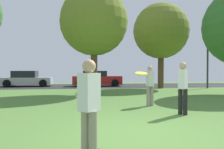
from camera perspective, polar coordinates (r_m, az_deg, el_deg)
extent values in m
plane|color=#547F38|center=(5.51, 6.50, -14.06)|extent=(44.00, 44.00, 0.00)
cube|color=#28282B|center=(21.25, -4.14, -2.83)|extent=(44.00, 6.40, 0.01)
cylinder|color=brown|center=(14.02, -4.45, 1.30)|extent=(0.40, 0.40, 3.00)
sphere|color=olive|center=(14.32, -4.47, 12.85)|extent=(4.09, 4.09, 4.09)
cylinder|color=brown|center=(18.99, 11.93, 1.46)|extent=(0.47, 0.47, 3.16)
sphere|color=olive|center=(19.25, 11.96, 10.46)|extent=(4.43, 4.43, 4.43)
cylinder|color=black|center=(7.83, 17.60, -6.46)|extent=(0.14, 0.14, 0.84)
cylinder|color=black|center=(7.88, 16.48, -6.41)|extent=(0.14, 0.14, 0.84)
cube|color=silver|center=(7.79, 17.07, -1.08)|extent=(0.38, 0.38, 0.63)
sphere|color=tan|center=(7.79, 17.08, 2.07)|extent=(0.23, 0.23, 0.23)
cylinder|color=gray|center=(3.87, -6.57, -14.51)|extent=(0.14, 0.14, 0.80)
cylinder|color=gray|center=(3.77, -4.69, -14.93)|extent=(0.14, 0.14, 0.80)
cube|color=silver|center=(3.69, -5.66, -4.27)|extent=(0.38, 0.38, 0.60)
sphere|color=tan|center=(3.68, -5.67, 2.04)|extent=(0.22, 0.22, 0.22)
cylinder|color=gray|center=(9.45, 8.90, -5.26)|extent=(0.14, 0.14, 0.80)
cylinder|color=gray|center=(9.52, 9.79, -5.22)|extent=(0.14, 0.14, 0.80)
cube|color=silver|center=(9.43, 9.36, -1.02)|extent=(0.26, 0.34, 0.60)
sphere|color=tan|center=(9.43, 9.37, 1.45)|extent=(0.22, 0.22, 0.22)
cylinder|color=yellow|center=(5.15, 7.25, 0.24)|extent=(0.30, 0.30, 0.08)
cube|color=#B7B7BC|center=(22.04, -20.07, -1.51)|extent=(4.23, 1.90, 0.65)
cube|color=black|center=(22.07, -20.62, 0.09)|extent=(2.03, 1.67, 0.59)
cylinder|color=black|center=(22.72, -15.91, -1.81)|extent=(0.64, 0.22, 0.64)
cylinder|color=black|center=(20.85, -16.65, -2.07)|extent=(0.64, 0.22, 0.64)
cylinder|color=black|center=(23.33, -23.12, -1.78)|extent=(0.64, 0.22, 0.64)
cylinder|color=black|center=(21.51, -24.47, -2.02)|extent=(0.64, 0.22, 0.64)
cube|color=#B21E1E|center=(21.06, -3.72, -1.42)|extent=(4.39, 1.72, 0.76)
cube|color=black|center=(21.02, -4.31, 0.26)|extent=(2.11, 1.51, 0.47)
cylinder|color=black|center=(22.08, 0.11, -1.85)|extent=(0.64, 0.22, 0.64)
cylinder|color=black|center=(20.38, 0.77, -2.09)|extent=(0.64, 0.22, 0.64)
cylinder|color=black|center=(21.88, -7.89, -1.89)|extent=(0.64, 0.22, 0.64)
cylinder|color=black|center=(20.16, -7.91, -2.14)|extent=(0.64, 0.22, 0.64)
cylinder|color=#2D2D33|center=(20.09, 22.49, 3.29)|extent=(0.14, 0.14, 4.50)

